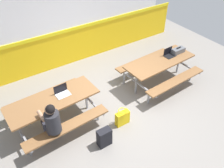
{
  "coord_description": "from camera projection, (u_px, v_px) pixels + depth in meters",
  "views": [
    {
      "loc": [
        -2.6,
        -3.69,
        4.25
      ],
      "look_at": [
        0.0,
        0.24,
        0.55
      ],
      "focal_mm": 38.05,
      "sensor_mm": 36.0,
      "label": 1
    }
  ],
  "objects": [
    {
      "name": "picnic_table_right",
      "position": [
        159.0,
        66.0,
        6.6
      ],
      "size": [
        2.08,
        1.64,
        0.74
      ],
      "color": "brown",
      "rests_on": "ground"
    },
    {
      "name": "laptop_silver",
      "position": [
        62.0,
        92.0,
        5.36
      ],
      "size": [
        0.33,
        0.23,
        0.22
      ],
      "color": "silver",
      "rests_on": "picnic_table_left"
    },
    {
      "name": "ground_plane",
      "position": [
        117.0,
        106.0,
        6.18
      ],
      "size": [
        10.0,
        10.0,
        0.02
      ],
      "primitive_type": "cube",
      "color": "gray"
    },
    {
      "name": "student_nearer",
      "position": [
        52.0,
        121.0,
        4.78
      ],
      "size": [
        0.37,
        0.53,
        1.21
      ],
      "color": "#2D2D38",
      "rests_on": "ground"
    },
    {
      "name": "satchel_spare",
      "position": [
        104.0,
        137.0,
        5.07
      ],
      "size": [
        0.3,
        0.22,
        0.44
      ],
      "color": "black",
      "rests_on": "ground"
    },
    {
      "name": "tote_bag_bright",
      "position": [
        122.0,
        118.0,
        5.56
      ],
      "size": [
        0.34,
        0.21,
        0.43
      ],
      "color": "yellow",
      "rests_on": "ground"
    },
    {
      "name": "accent_backdrop",
      "position": [
        69.0,
        26.0,
        7.07
      ],
      "size": [
        8.0,
        0.14,
        2.6
      ],
      "color": "yellow",
      "rests_on": "ground"
    },
    {
      "name": "picnic_table_left",
      "position": [
        53.0,
        105.0,
        5.34
      ],
      "size": [
        2.08,
        1.64,
        0.74
      ],
      "color": "brown",
      "rests_on": "ground"
    },
    {
      "name": "laptop_dark",
      "position": [
        169.0,
        54.0,
        6.67
      ],
      "size": [
        0.33,
        0.23,
        0.22
      ],
      "color": "black",
      "rests_on": "picnic_table_right"
    },
    {
      "name": "toolbox_grey",
      "position": [
        178.0,
        51.0,
        6.78
      ],
      "size": [
        0.4,
        0.18,
        0.18
      ],
      "color": "#595B60",
      "rests_on": "picnic_table_right"
    }
  ]
}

